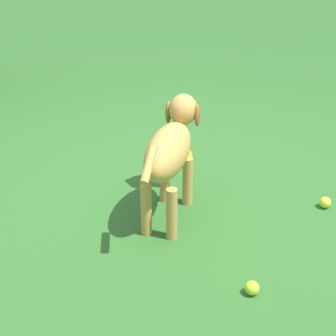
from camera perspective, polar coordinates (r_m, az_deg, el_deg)
ground at (r=3.10m, az=1.29°, el=-3.84°), size 14.00×14.00×0.00m
dog at (r=2.83m, az=0.28°, el=2.06°), size 0.37×0.86×0.60m
tennis_ball_0 at (r=3.18m, az=16.35°, el=-3.53°), size 0.07×0.07×0.07m
tennis_ball_1 at (r=2.49m, az=8.92°, el=-12.47°), size 0.07×0.07×0.07m
water_bowl at (r=3.54m, az=0.81°, el=1.07°), size 0.22×0.22×0.06m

